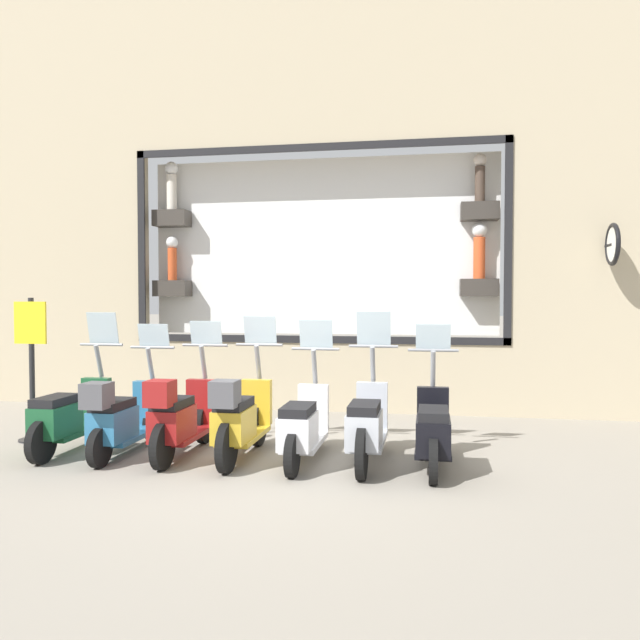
{
  "coord_description": "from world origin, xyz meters",
  "views": [
    {
      "loc": [
        -6.68,
        -1.84,
        1.88
      ],
      "look_at": [
        1.65,
        -0.38,
        1.58
      ],
      "focal_mm": 35.0,
      "sensor_mm": 36.0,
      "label": 1
    }
  ],
  "objects": [
    {
      "name": "ground_plane",
      "position": [
        0.0,
        0.0,
        0.0
      ],
      "size": [
        120.0,
        120.0,
        0.0
      ],
      "primitive_type": "plane",
      "color": "gray"
    },
    {
      "name": "building_facade",
      "position": [
        3.6,
        -0.0,
        4.62
      ],
      "size": [
        1.24,
        36.0,
        9.04
      ],
      "color": "tan",
      "rests_on": "ground_plane"
    },
    {
      "name": "scooter_black_0",
      "position": [
        0.2,
        -1.89,
        0.42
      ],
      "size": [
        1.79,
        0.61,
        1.56
      ],
      "color": "black",
      "rests_on": "ground_plane"
    },
    {
      "name": "scooter_silver_1",
      "position": [
        0.21,
        -1.17,
        0.45
      ],
      "size": [
        1.81,
        0.6,
        1.71
      ],
      "color": "black",
      "rests_on": "ground_plane"
    },
    {
      "name": "scooter_white_2",
      "position": [
        0.2,
        -0.44,
        0.42
      ],
      "size": [
        1.79,
        0.6,
        1.6
      ],
      "color": "black",
      "rests_on": "ground_plane"
    },
    {
      "name": "scooter_yellow_3",
      "position": [
        0.15,
        0.29,
        0.49
      ],
      "size": [
        1.81,
        0.6,
        1.65
      ],
      "color": "black",
      "rests_on": "ground_plane"
    },
    {
      "name": "scooter_red_4",
      "position": [
        0.14,
        1.01,
        0.48
      ],
      "size": [
        1.8,
        0.6,
        1.58
      ],
      "color": "black",
      "rests_on": "ground_plane"
    },
    {
      "name": "scooter_teal_5",
      "position": [
        0.13,
        1.74,
        0.45
      ],
      "size": [
        1.79,
        0.61,
        1.53
      ],
      "color": "black",
      "rests_on": "ground_plane"
    },
    {
      "name": "scooter_green_6",
      "position": [
        0.2,
        2.46,
        0.43
      ],
      "size": [
        1.8,
        0.61,
        1.68
      ],
      "color": "black",
      "rests_on": "ground_plane"
    },
    {
      "name": "shop_sign_post",
      "position": [
        0.67,
        3.28,
        1.02
      ],
      "size": [
        0.36,
        0.45,
        1.88
      ],
      "color": "#232326",
      "rests_on": "ground_plane"
    }
  ]
}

